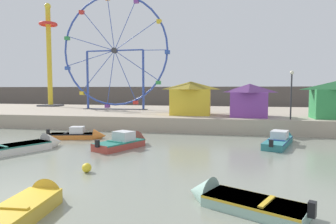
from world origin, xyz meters
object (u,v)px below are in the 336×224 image
promenade_lamp_near (291,88)px  ferris_wheel_blue_frame (115,52)px  motorboat_mustard_yellow (32,203)px  mooring_buoy_orange (87,168)px  motorboat_seafoam (231,200)px  motorboat_teal_painted (280,139)px  motorboat_white_red_stripe (29,146)px  carnival_booth_yellow_awning (191,97)px  drop_tower_yellow_tower (49,54)px  carnival_booth_purple_stall (249,100)px  motorboat_faded_red (128,142)px  motorboat_orange_hull (81,135)px

promenade_lamp_near → ferris_wheel_blue_frame: bearing=155.0°
motorboat_mustard_yellow → mooring_buoy_orange: (-0.42, 4.42, -0.05)m
motorboat_seafoam → promenade_lamp_near: promenade_lamp_near is taller
motorboat_teal_painted → motorboat_white_red_stripe: bearing=128.0°
carnival_booth_yellow_awning → mooring_buoy_orange: bearing=-101.1°
motorboat_seafoam → carnival_booth_yellow_awning: size_ratio=0.94×
promenade_lamp_near → mooring_buoy_orange: bearing=-129.7°
motorboat_teal_painted → ferris_wheel_blue_frame: ferris_wheel_blue_frame is taller
ferris_wheel_blue_frame → mooring_buoy_orange: bearing=-71.0°
ferris_wheel_blue_frame → promenade_lamp_near: ferris_wheel_blue_frame is taller
promenade_lamp_near → drop_tower_yellow_tower: bearing=156.6°
motorboat_white_red_stripe → mooring_buoy_orange: 7.11m
motorboat_teal_painted → carnival_booth_purple_stall: (-1.82, 6.21, 2.62)m
motorboat_mustard_yellow → promenade_lamp_near: (11.00, 18.15, 3.72)m
motorboat_white_red_stripe → motorboat_teal_painted: (15.99, 5.79, 0.03)m
motorboat_white_red_stripe → motorboat_teal_painted: bearing=-45.5°
drop_tower_yellow_tower → carnival_booth_purple_stall: drop_tower_yellow_tower is taller
ferris_wheel_blue_frame → motorboat_seafoam: bearing=-60.5°
ferris_wheel_blue_frame → carnival_booth_purple_stall: ferris_wheel_blue_frame is taller
motorboat_white_red_stripe → ferris_wheel_blue_frame: size_ratio=0.40×
motorboat_faded_red → carnival_booth_yellow_awning: size_ratio=1.04×
motorboat_seafoam → motorboat_orange_hull: motorboat_orange_hull is taller
ferris_wheel_blue_frame → promenade_lamp_near: (19.22, -8.97, -4.52)m
carnival_booth_purple_stall → promenade_lamp_near: promenade_lamp_near is taller
motorboat_teal_painted → motorboat_seafoam: 12.76m
motorboat_orange_hull → carnival_booth_purple_stall: size_ratio=1.12×
carnival_booth_purple_stall → drop_tower_yellow_tower: bearing=163.3°
motorboat_orange_hull → promenade_lamp_near: bearing=2.4°
promenade_lamp_near → mooring_buoy_orange: 18.26m
carnival_booth_yellow_awning → promenade_lamp_near: (8.82, -3.19, 0.93)m
carnival_booth_yellow_awning → mooring_buoy_orange: 17.36m
ferris_wheel_blue_frame → drop_tower_yellow_tower: (-12.26, 4.66, 0.63)m
motorboat_mustard_yellow → motorboat_orange_hull: size_ratio=0.85×
motorboat_white_red_stripe → mooring_buoy_orange: bearing=-98.3°
promenade_lamp_near → mooring_buoy_orange: (-11.42, -13.74, -3.77)m
motorboat_faded_red → motorboat_orange_hull: motorboat_faded_red is taller
motorboat_white_red_stripe → carnival_booth_purple_stall: 18.76m
carnival_booth_yellow_awning → carnival_booth_purple_stall: bearing=-13.2°
motorboat_mustard_yellow → ferris_wheel_blue_frame: bearing=12.0°
mooring_buoy_orange → motorboat_teal_painted: bearing=43.9°
motorboat_white_red_stripe → ferris_wheel_blue_frame: ferris_wheel_blue_frame is taller
motorboat_orange_hull → ferris_wheel_blue_frame: (-2.86, 14.11, 8.21)m
motorboat_faded_red → mooring_buoy_orange: size_ratio=10.36×
motorboat_orange_hull → mooring_buoy_orange: 9.92m
carnival_booth_yellow_awning → promenade_lamp_near: 9.42m
motorboat_mustard_yellow → motorboat_seafoam: (6.14, 1.78, -0.06)m
motorboat_seafoam → drop_tower_yellow_tower: drop_tower_yellow_tower is taller
motorboat_faded_red → mooring_buoy_orange: (0.25, -6.27, -0.11)m
drop_tower_yellow_tower → mooring_buoy_orange: size_ratio=34.55×
motorboat_white_red_stripe → carnival_booth_purple_stall: carnival_booth_purple_stall is taller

